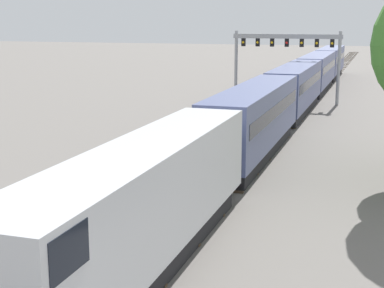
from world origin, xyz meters
The scene contains 4 objects.
track_main centered at (2.00, 60.00, 0.07)m, with size 2.60×200.00×0.16m.
track_near centered at (-3.50, 40.00, 0.07)m, with size 2.60×160.00×0.16m.
passenger_train centered at (2.00, 42.56, 2.61)m, with size 3.04×97.97×4.80m.
signal_gantry centered at (-0.25, 49.88, 5.94)m, with size 12.10×0.49×8.01m.
Camera 1 is at (10.08, -15.92, 9.28)m, focal length 54.75 mm.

